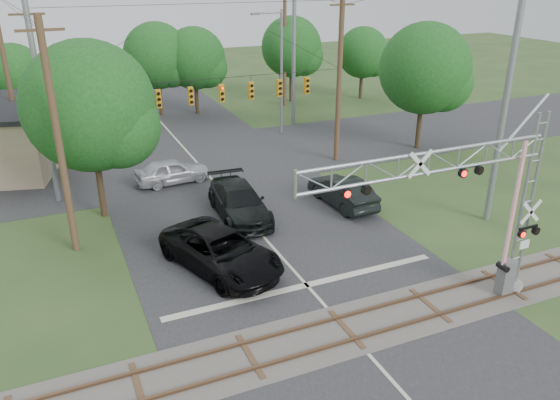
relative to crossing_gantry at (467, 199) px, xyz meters
name	(u,v)px	position (x,y,z in m)	size (l,w,h in m)	color
ground	(374,361)	(-4.82, -1.63, -4.85)	(160.00, 160.00, 0.00)	#2B4620
road_main	(268,242)	(-4.82, 8.37, -4.84)	(14.00, 90.00, 0.02)	#242426
road_cross	(195,160)	(-4.82, 22.37, -4.84)	(90.00, 12.00, 0.02)	#242426
railroad_track	(346,329)	(-4.82, 0.37, -4.82)	(90.00, 3.20, 0.17)	#554E4A
crossing_gantry	(467,199)	(0.00, 0.00, 0.00)	(11.08, 1.01, 7.91)	gray
traffic_signal_span	(219,92)	(-3.96, 18.37, 0.88)	(19.34, 0.36, 11.50)	gray
pickup_black	(221,251)	(-7.80, 6.82, -3.93)	(3.07, 6.66, 1.85)	black
car_dark	(239,202)	(-5.10, 11.90, -3.94)	(2.55, 6.27, 1.82)	black
sedan_silver	(172,171)	(-7.31, 18.59, -4.04)	(1.92, 4.77, 1.62)	#ADAEB5
suv_dark	(342,191)	(1.04, 11.05, -3.99)	(1.82, 5.21, 1.72)	black
streetlight	(279,67)	(3.63, 26.33, 0.71)	(2.65, 0.28, 9.94)	gray
utility_poles	(242,72)	(-1.30, 21.45, 1.43)	(26.38, 29.70, 13.86)	#482D21
treeline	(154,68)	(-5.92, 29.18, 0.80)	(53.40, 28.53, 9.74)	#362718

